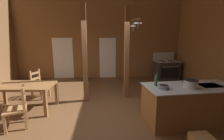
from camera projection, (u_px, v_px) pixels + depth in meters
The scene contains 14 objects.
ground_plane at pixel (99, 115), 4.10m from camera, with size 9.03×8.81×0.10m, color brown.
wall_back at pixel (99, 32), 7.64m from camera, with size 9.03×0.14×4.65m, color brown.
glazed_door_back_left at pixel (63, 58), 7.69m from camera, with size 1.00×0.01×2.05m, color white.
glazed_panel_back_right at pixel (108, 58), 7.84m from camera, with size 0.84×0.01×2.05m, color white.
kitchen_island at pixel (190, 104), 3.60m from camera, with size 2.22×1.12×0.89m.
stove_range at pixel (166, 70), 7.58m from camera, with size 1.21×0.91×1.32m.
support_post_with_pot_rack at pixel (127, 51), 4.97m from camera, with size 0.58×0.27×3.00m.
support_post_center at pixel (85, 55), 4.66m from camera, with size 0.14×0.14×3.00m.
dining_table at pixel (22, 88), 4.18m from camera, with size 1.76×1.02×0.74m.
ladderback_chair_near_window at pixel (18, 108), 3.36m from camera, with size 0.58×0.58×0.95m.
ladderback_chair_by_post at pixel (39, 85), 5.16m from camera, with size 0.56×0.56×0.95m.
stockpot_on_counter at pixel (191, 84), 3.36m from camera, with size 0.37×0.30×0.18m.
mixing_bowl_on_counter at pixel (164, 87), 3.32m from camera, with size 0.23×0.23×0.08m.
bottle_tall_on_counter at pixel (156, 81), 3.52m from camera, with size 0.07×0.07×0.30m.
Camera 1 is at (0.10, -3.81, 1.93)m, focal length 24.32 mm.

